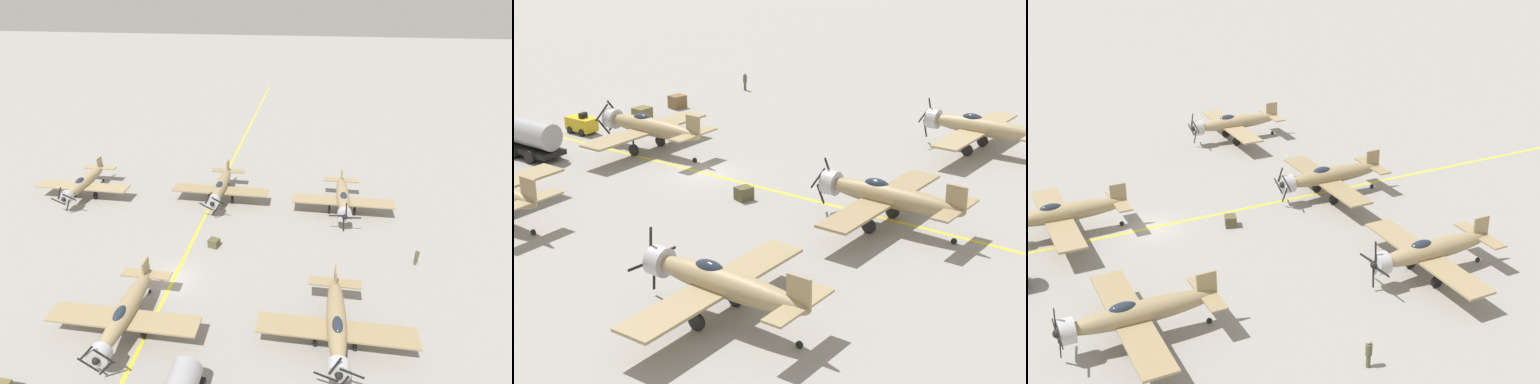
{
  "view_description": "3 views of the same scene",
  "coord_description": "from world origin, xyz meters",
  "views": [
    {
      "loc": [
        -11.94,
        28.08,
        24.78
      ],
      "look_at": [
        -6.23,
        -11.48,
        3.85
      ],
      "focal_mm": 28.0,
      "sensor_mm": 36.0,
      "label": 1
    },
    {
      "loc": [
        -44.81,
        -38.65,
        20.46
      ],
      "look_at": [
        -5.79,
        -10.29,
        2.5
      ],
      "focal_mm": 60.0,
      "sensor_mm": 36.0,
      "label": 2
    },
    {
      "loc": [
        -50.72,
        13.75,
        25.34
      ],
      "look_at": [
        -3.65,
        -10.06,
        2.58
      ],
      "focal_mm": 50.0,
      "sensor_mm": 36.0,
      "label": 3
    }
  ],
  "objects": [
    {
      "name": "ground_crew_inspecting",
      "position": [
        -23.04,
        -5.64,
        0.98
      ],
      "size": [
        0.39,
        0.39,
        1.79
      ],
      "color": "#515638",
      "rests_on": "ground"
    },
    {
      "name": "airplane_mid_left",
      "position": [
        -14.8,
        5.41,
        2.01
      ],
      "size": [
        12.0,
        9.98,
        3.71
      ],
      "rotation": [
        0.0,
        0.0,
        -0.09
      ],
      "color": "#9B865E",
      "rests_on": "ground"
    },
    {
      "name": "airplane_mid_center",
      "position": [
        1.5,
        6.62,
        2.01
      ],
      "size": [
        12.0,
        9.98,
        3.65
      ],
      "rotation": [
        0.0,
        0.0,
        -0.31
      ],
      "color": "#9F8A61",
      "rests_on": "ground"
    },
    {
      "name": "airplane_near_right",
      "position": [
        16.62,
        -14.28,
        2.01
      ],
      "size": [
        12.0,
        9.98,
        3.68
      ],
      "rotation": [
        0.0,
        0.0,
        0.18
      ],
      "color": "tan",
      "rests_on": "ground"
    },
    {
      "name": "taxiway_stripe",
      "position": [
        0.0,
        0.0,
        0.0
      ],
      "size": [
        0.3,
        160.0,
        0.01
      ],
      "primitive_type": "cube",
      "color": "yellow",
      "rests_on": "ground"
    },
    {
      "name": "airplane_near_left",
      "position": [
        -16.24,
        -14.99,
        2.01
      ],
      "size": [
        12.0,
        9.98,
        3.8
      ],
      "rotation": [
        0.0,
        0.0,
        0.3
      ],
      "color": "#9E8A61",
      "rests_on": "ground"
    },
    {
      "name": "ground_plane",
      "position": [
        0.0,
        0.0,
        0.0
      ],
      "size": [
        400.0,
        400.0,
        0.0
      ],
      "primitive_type": "plane",
      "color": "gray"
    },
    {
      "name": "supply_crate_by_tanker",
      "position": [
        -2.57,
        -5.78,
        0.45
      ],
      "size": [
        1.29,
        1.17,
        0.89
      ],
      "primitive_type": "cube",
      "rotation": [
        0.0,
        0.0,
        -0.3
      ],
      "color": "brown",
      "rests_on": "ground"
    },
    {
      "name": "airplane_near_center",
      "position": [
        -1.12,
        -15.73,
        2.01
      ],
      "size": [
        12.0,
        9.98,
        3.65
      ],
      "rotation": [
        0.0,
        0.0,
        0.07
      ],
      "color": "#99855C",
      "rests_on": "ground"
    }
  ]
}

